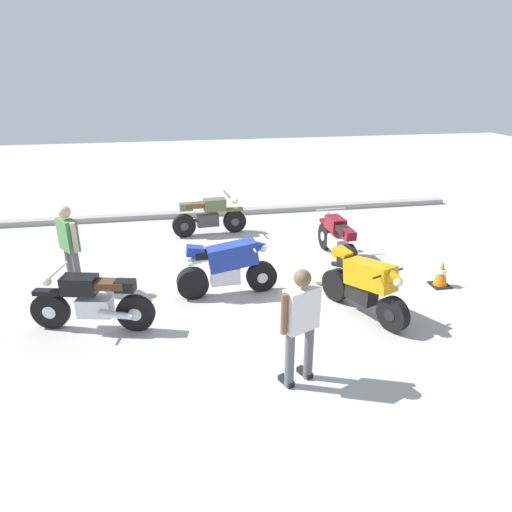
# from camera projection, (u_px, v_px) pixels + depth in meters

# --- Properties ---
(ground_plane) EXTENTS (40.00, 40.00, 0.00)m
(ground_plane) POSITION_uv_depth(u_px,v_px,m) (254.00, 278.00, 9.69)
(ground_plane) COLOR #ADAAA3
(curb_edge) EXTENTS (14.00, 0.30, 0.15)m
(curb_edge) POSITION_uv_depth(u_px,v_px,m) (227.00, 212.00, 13.84)
(curb_edge) COLOR gray
(curb_edge) RESTS_ON ground
(motorcycle_orange_sportbike) EXTENTS (1.01, 1.87, 1.14)m
(motorcycle_orange_sportbike) POSITION_uv_depth(u_px,v_px,m) (365.00, 284.00, 8.07)
(motorcycle_orange_sportbike) COLOR black
(motorcycle_orange_sportbike) RESTS_ON ground
(motorcycle_black_cruiser) EXTENTS (2.06, 0.84, 1.09)m
(motorcycle_black_cruiser) POSITION_uv_depth(u_px,v_px,m) (92.00, 301.00, 7.62)
(motorcycle_black_cruiser) COLOR black
(motorcycle_black_cruiser) RESTS_ON ground
(motorcycle_maroon_cruiser) EXTENTS (0.70, 2.09, 1.09)m
(motorcycle_maroon_cruiser) POSITION_uv_depth(u_px,v_px,m) (337.00, 239.00, 10.40)
(motorcycle_maroon_cruiser) COLOR black
(motorcycle_maroon_cruiser) RESTS_ON ground
(motorcycle_olive_vintage) EXTENTS (1.96, 0.70, 1.07)m
(motorcycle_olive_vintage) POSITION_uv_depth(u_px,v_px,m) (209.00, 217.00, 12.05)
(motorcycle_olive_vintage) COLOR black
(motorcycle_olive_vintage) RESTS_ON ground
(motorcycle_blue_sportbike) EXTENTS (1.96, 0.70, 1.14)m
(motorcycle_blue_sportbike) POSITION_uv_depth(u_px,v_px,m) (228.00, 266.00, 8.80)
(motorcycle_blue_sportbike) COLOR black
(motorcycle_blue_sportbike) RESTS_ON ground
(person_in_green_shirt) EXTENTS (0.51, 0.60, 1.73)m
(person_in_green_shirt) POSITION_uv_depth(u_px,v_px,m) (69.00, 243.00, 8.80)
(person_in_green_shirt) COLOR #59595B
(person_in_green_shirt) RESTS_ON ground
(person_in_white_shirt) EXTENTS (0.64, 0.46, 1.72)m
(person_in_white_shirt) POSITION_uv_depth(u_px,v_px,m) (301.00, 320.00, 6.13)
(person_in_white_shirt) COLOR #59595B
(person_in_white_shirt) RESTS_ON ground
(traffic_cone) EXTENTS (0.36, 0.36, 0.53)m
(traffic_cone) POSITION_uv_depth(u_px,v_px,m) (441.00, 274.00, 9.25)
(traffic_cone) COLOR black
(traffic_cone) RESTS_ON ground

